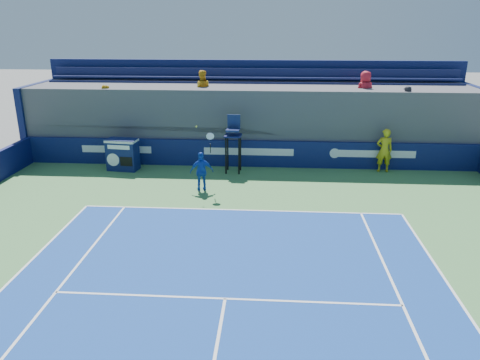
# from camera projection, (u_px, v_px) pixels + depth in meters

# --- Properties ---
(ball_person) EXTENTS (0.70, 0.46, 1.90)m
(ball_person) POSITION_uv_depth(u_px,v_px,m) (384.00, 150.00, 20.10)
(ball_person) COLOR gold
(ball_person) RESTS_ON apron
(back_hoarding) EXTENTS (20.40, 0.21, 1.20)m
(back_hoarding) POSITION_uv_depth(u_px,v_px,m) (249.00, 154.00, 20.94)
(back_hoarding) COLOR #0D164B
(back_hoarding) RESTS_ON ground
(match_clock) EXTENTS (1.40, 0.87, 1.40)m
(match_clock) POSITION_uv_depth(u_px,v_px,m) (123.00, 154.00, 20.42)
(match_clock) COLOR #0F194C
(match_clock) RESTS_ON ground
(umpire_chair) EXTENTS (0.73, 0.73, 2.48)m
(umpire_chair) POSITION_uv_depth(u_px,v_px,m) (233.00, 138.00, 19.89)
(umpire_chair) COLOR black
(umpire_chair) RESTS_ON ground
(tennis_player) EXTENTS (0.99, 0.56, 2.57)m
(tennis_player) POSITION_uv_depth(u_px,v_px,m) (202.00, 171.00, 17.87)
(tennis_player) COLOR #1542B0
(tennis_player) RESTS_ON apron
(stadium_seating) EXTENTS (21.00, 4.05, 4.40)m
(stadium_seating) POSITION_uv_depth(u_px,v_px,m) (251.00, 117.00, 22.48)
(stadium_seating) COLOR #4B4B50
(stadium_seating) RESTS_ON ground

